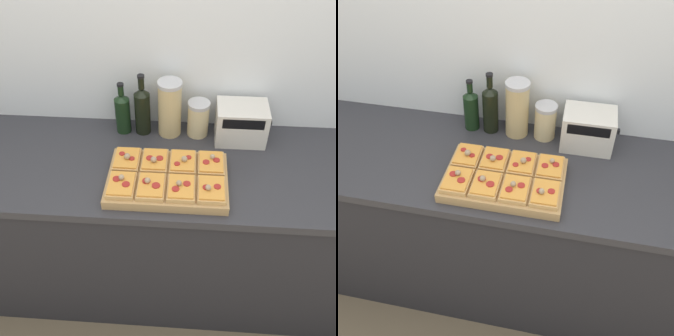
% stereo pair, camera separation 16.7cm
% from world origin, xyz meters
% --- Properties ---
extents(ground_plane, '(12.00, 12.00, 0.00)m').
position_xyz_m(ground_plane, '(0.00, 0.00, 0.00)').
color(ground_plane, brown).
extents(wall_back, '(6.00, 0.06, 2.50)m').
position_xyz_m(wall_back, '(0.00, 0.67, 1.25)').
color(wall_back, silver).
rests_on(wall_back, ground_plane).
extents(kitchen_counter, '(2.63, 0.67, 0.94)m').
position_xyz_m(kitchen_counter, '(0.00, 0.32, 0.47)').
color(kitchen_counter, '#232328').
rests_on(kitchen_counter, ground_plane).
extents(cutting_board, '(0.51, 0.33, 0.04)m').
position_xyz_m(cutting_board, '(-0.05, 0.19, 0.96)').
color(cutting_board, tan).
rests_on(cutting_board, kitchen_counter).
extents(pizza_slice_back_left, '(0.11, 0.15, 0.05)m').
position_xyz_m(pizza_slice_back_left, '(-0.23, 0.27, 1.00)').
color(pizza_slice_back_left, tan).
rests_on(pizza_slice_back_left, cutting_board).
extents(pizza_slice_back_midleft, '(0.11, 0.15, 0.05)m').
position_xyz_m(pizza_slice_back_midleft, '(-0.11, 0.27, 1.00)').
color(pizza_slice_back_midleft, tan).
rests_on(pizza_slice_back_midleft, cutting_board).
extents(pizza_slice_back_midright, '(0.11, 0.15, 0.05)m').
position_xyz_m(pizza_slice_back_midright, '(0.01, 0.27, 1.00)').
color(pizza_slice_back_midright, tan).
rests_on(pizza_slice_back_midright, cutting_board).
extents(pizza_slice_back_right, '(0.11, 0.15, 0.05)m').
position_xyz_m(pizza_slice_back_right, '(0.13, 0.27, 1.00)').
color(pizza_slice_back_right, tan).
rests_on(pizza_slice_back_right, cutting_board).
extents(pizza_slice_front_left, '(0.11, 0.15, 0.05)m').
position_xyz_m(pizza_slice_front_left, '(-0.24, 0.12, 1.00)').
color(pizza_slice_front_left, tan).
rests_on(pizza_slice_front_left, cutting_board).
extents(pizza_slice_front_midleft, '(0.11, 0.15, 0.05)m').
position_xyz_m(pizza_slice_front_midleft, '(-0.11, 0.12, 1.00)').
color(pizza_slice_front_midleft, tan).
rests_on(pizza_slice_front_midleft, cutting_board).
extents(pizza_slice_front_midright, '(0.11, 0.15, 0.05)m').
position_xyz_m(pizza_slice_front_midright, '(0.01, 0.12, 1.00)').
color(pizza_slice_front_midright, tan).
rests_on(pizza_slice_front_midright, cutting_board).
extents(pizza_slice_front_right, '(0.11, 0.15, 0.05)m').
position_xyz_m(pizza_slice_front_right, '(0.13, 0.12, 1.00)').
color(pizza_slice_front_right, tan).
rests_on(pizza_slice_front_right, cutting_board).
extents(olive_oil_bottle, '(0.07, 0.07, 0.27)m').
position_xyz_m(olive_oil_bottle, '(-0.29, 0.56, 1.05)').
color(olive_oil_bottle, black).
rests_on(olive_oil_bottle, kitchen_counter).
extents(wine_bottle, '(0.08, 0.08, 0.31)m').
position_xyz_m(wine_bottle, '(-0.20, 0.56, 1.07)').
color(wine_bottle, black).
rests_on(wine_bottle, kitchen_counter).
extents(grain_jar_tall, '(0.11, 0.11, 0.28)m').
position_xyz_m(grain_jar_tall, '(-0.07, 0.56, 1.08)').
color(grain_jar_tall, tan).
rests_on(grain_jar_tall, kitchen_counter).
extents(grain_jar_short, '(0.11, 0.11, 0.18)m').
position_xyz_m(grain_jar_short, '(0.07, 0.56, 1.03)').
color(grain_jar_short, beige).
rests_on(grain_jar_short, kitchen_counter).
extents(toaster_oven, '(0.26, 0.18, 0.18)m').
position_xyz_m(toaster_oven, '(0.27, 0.53, 1.03)').
color(toaster_oven, beige).
rests_on(toaster_oven, kitchen_counter).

